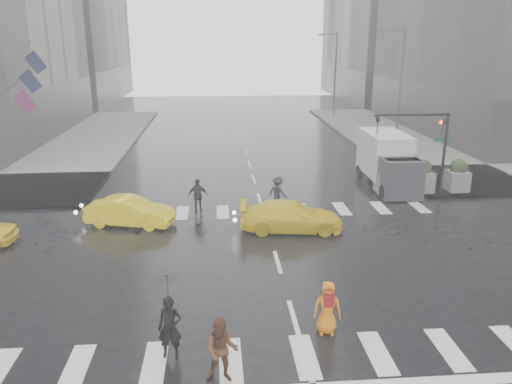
{
  "coord_description": "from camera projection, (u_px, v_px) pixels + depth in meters",
  "views": [
    {
      "loc": [
        -2.24,
        -17.39,
        8.14
      ],
      "look_at": [
        -0.67,
        2.0,
        2.21
      ],
      "focal_mm": 35.0,
      "sensor_mm": 36.0,
      "label": 1
    }
  ],
  "objects": [
    {
      "name": "pedestrian_brown",
      "position": [
        222.0,
        350.0,
        12.22
      ],
      "size": [
        0.91,
        0.75,
        1.72
      ],
      "primitive_type": "imported",
      "rotation": [
        0.0,
        0.0,
        -0.12
      ],
      "color": "#4D2E1B",
      "rests_on": "ground"
    },
    {
      "name": "box_truck",
      "position": [
        388.0,
        160.0,
        28.34
      ],
      "size": [
        2.15,
        5.74,
        3.05
      ],
      "rotation": [
        0.0,
        0.0,
        -0.01
      ],
      "color": "white",
      "rests_on": "ground"
    },
    {
      "name": "planter_west",
      "position": [
        387.0,
        177.0,
        27.2
      ],
      "size": [
        1.1,
        1.1,
        1.8
      ],
      "color": "slate",
      "rests_on": "ground"
    },
    {
      "name": "street_lamp_near",
      "position": [
        398.0,
        87.0,
        35.69
      ],
      "size": [
        2.15,
        0.22,
        9.0
      ],
      "color": "#59595B",
      "rests_on": "ground"
    },
    {
      "name": "street_lamp_far",
      "position": [
        334.0,
        71.0,
        54.76
      ],
      "size": [
        2.15,
        0.22,
        9.0
      ],
      "color": "#59595B",
      "rests_on": "ground"
    },
    {
      "name": "pedestrian_black",
      "position": [
        168.0,
        304.0,
        12.95
      ],
      "size": [
        1.02,
        1.04,
        2.43
      ],
      "rotation": [
        0.0,
        0.0,
        -0.06
      ],
      "color": "black",
      "rests_on": "ground"
    },
    {
      "name": "taxi_mid",
      "position": [
        130.0,
        212.0,
        22.74
      ],
      "size": [
        4.2,
        2.3,
        1.31
      ],
      "primitive_type": "imported",
      "rotation": [
        0.0,
        0.0,
        1.33
      ],
      "color": "yellow",
      "rests_on": "ground"
    },
    {
      "name": "planter_east",
      "position": [
        457.0,
        176.0,
        27.51
      ],
      "size": [
        1.1,
        1.1,
        1.8
      ],
      "color": "slate",
      "rests_on": "ground"
    },
    {
      "name": "road_markings",
      "position": [
        278.0,
        262.0,
        19.13
      ],
      "size": [
        18.0,
        48.0,
        0.01
      ],
      "primitive_type": null,
      "color": "silver",
      "rests_on": "ground"
    },
    {
      "name": "traffic_signal_pole",
      "position": [
        428.0,
        137.0,
        26.52
      ],
      "size": [
        4.45,
        0.42,
        4.5
      ],
      "color": "black",
      "rests_on": "ground"
    },
    {
      "name": "taxi_rear",
      "position": [
        291.0,
        216.0,
        22.14
      ],
      "size": [
        4.15,
        2.19,
        1.31
      ],
      "primitive_type": "imported",
      "rotation": [
        0.0,
        0.0,
        1.48
      ],
      "color": "yellow",
      "rests_on": "ground"
    },
    {
      "name": "pedestrian_far_a",
      "position": [
        198.0,
        196.0,
        24.47
      ],
      "size": [
        1.01,
        0.64,
        1.68
      ],
      "primitive_type": "imported",
      "rotation": [
        0.0,
        0.0,
        3.1
      ],
      "color": "black",
      "rests_on": "ground"
    },
    {
      "name": "sidewalk_ne",
      "position": [
        508.0,
        153.0,
        37.3
      ],
      "size": [
        35.0,
        35.0,
        0.15
      ],
      "primitive_type": "cube",
      "color": "slate",
      "rests_on": "ground"
    },
    {
      "name": "flag_cluster",
      "position": [
        26.0,
        79.0,
        33.96
      ],
      "size": [
        2.87,
        3.06,
        4.69
      ],
      "color": "#59595B",
      "rests_on": "ground"
    },
    {
      "name": "ground",
      "position": [
        278.0,
        262.0,
        19.13
      ],
      "size": [
        120.0,
        120.0,
        0.0
      ],
      "primitive_type": "plane",
      "color": "black",
      "rests_on": "ground"
    },
    {
      "name": "pedestrian_far_b",
      "position": [
        278.0,
        192.0,
        25.17
      ],
      "size": [
        1.16,
        1.1,
        1.6
      ],
      "primitive_type": "imported",
      "rotation": [
        0.0,
        0.0,
        2.44
      ],
      "color": "black",
      "rests_on": "ground"
    },
    {
      "name": "planter_mid",
      "position": [
        422.0,
        176.0,
        27.36
      ],
      "size": [
        1.1,
        1.1,
        1.8
      ],
      "color": "slate",
      "rests_on": "ground"
    },
    {
      "name": "pedestrian_orange",
      "position": [
        327.0,
        307.0,
        14.28
      ],
      "size": [
        0.84,
        0.6,
        1.61
      ],
      "rotation": [
        0.0,
        0.0,
        -0.12
      ],
      "color": "orange",
      "rests_on": "ground"
    }
  ]
}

